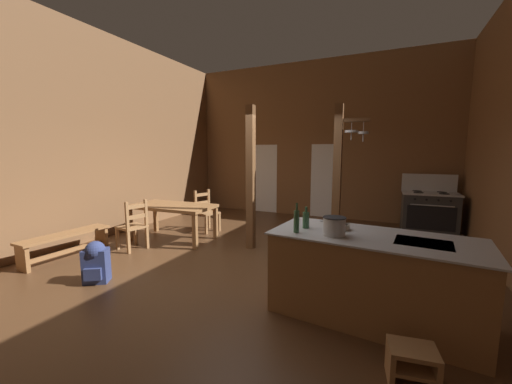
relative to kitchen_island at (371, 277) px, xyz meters
name	(u,v)px	position (x,y,z in m)	size (l,w,h in m)	color
ground_plane	(246,270)	(-1.90, 0.72, -0.52)	(7.94, 9.38, 0.10)	#4C301C
wall_back	(315,140)	(-1.90, 5.08, 1.70)	(7.94, 0.14, 4.33)	brown
wall_left	(84,135)	(-5.54, 0.72, 1.70)	(0.14, 9.38, 4.33)	brown
glazed_door_back_left	(261,178)	(-3.51, 5.01, 0.56)	(1.00, 0.01, 2.05)	white
glazed_panel_back_right	(326,181)	(-1.54, 5.01, 0.56)	(0.84, 0.01, 2.05)	white
kitchen_island	(371,277)	(0.00, 0.00, 0.00)	(2.24, 1.16, 0.93)	olive
stove_range	(429,212)	(0.95, 4.29, 0.02)	(1.16, 0.84, 1.32)	#303030
support_post_with_pot_rack	(339,174)	(-0.74, 2.16, 0.97)	(0.59, 0.24, 2.68)	brown
support_post_center	(251,179)	(-2.26, 1.64, 0.87)	(0.14, 0.14, 2.68)	brown
step_stool	(412,362)	(0.37, -0.88, -0.29)	(0.40, 0.33, 0.30)	#9E7044
dining_table	(173,209)	(-3.98, 1.46, 0.19)	(1.74, 0.98, 0.74)	olive
ladderback_chair_near_window	(206,212)	(-3.76, 2.35, -0.01)	(0.55, 0.55, 0.95)	#9E7044
ladderback_chair_by_post	(133,226)	(-4.23, 0.63, -0.01)	(0.52, 0.52, 0.95)	#9E7044
bench_along_left_wall	(66,241)	(-4.93, -0.20, -0.16)	(0.42, 1.47, 0.44)	olive
backpack	(96,261)	(-3.58, -0.65, -0.15)	(0.39, 0.38, 0.60)	navy
stockpot_on_counter	(334,226)	(-0.39, -0.15, 0.57)	(0.32, 0.25, 0.20)	#B7BABF
mixing_bowl_on_counter	(342,226)	(-0.36, 0.14, 0.50)	(0.18, 0.18, 0.07)	#B2A893
bottle_tall_on_counter	(306,220)	(-0.76, 0.03, 0.57)	(0.08, 0.08, 0.26)	#2D5638
bottle_short_on_counter	(296,221)	(-0.80, -0.21, 0.60)	(0.06, 0.06, 0.33)	#2D5638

